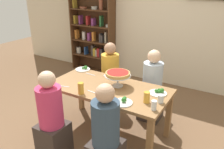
{
  "coord_description": "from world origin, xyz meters",
  "views": [
    {
      "loc": [
        1.47,
        -2.38,
        2.07
      ],
      "look_at": [
        0.0,
        0.1,
        0.89
      ],
      "focal_mm": 36.57,
      "sensor_mm": 36.0,
      "label": 1
    }
  ],
  "objects_px": {
    "beer_glass_amber_short": "(81,88)",
    "diner_near_left": "(52,122)",
    "cutlery_fork_far": "(93,92)",
    "diner_far_right": "(152,91)",
    "diner_near_right": "(106,139)",
    "deep_dish_pizza_stand": "(118,75)",
    "dining_table": "(108,93)",
    "water_glass_clear_spare": "(99,94)",
    "salad_plate_near_diner": "(83,69)",
    "salad_plate_far_diner": "(123,102)",
    "beer_glass_amber_tall": "(147,97)",
    "salad_plate_spare": "(159,92)",
    "cutlery_fork_near": "(109,76)",
    "bookshelf": "(93,25)",
    "cutlery_knife_near": "(90,74)",
    "cutlery_knife_far": "(63,86)",
    "water_glass_clear_near": "(154,105)",
    "diner_far_left": "(110,80)",
    "water_glass_clear_far": "(161,99)"
  },
  "relations": [
    {
      "from": "salad_plate_near_diner",
      "to": "salad_plate_spare",
      "type": "height_order",
      "value": "salad_plate_spare"
    },
    {
      "from": "cutlery_fork_far",
      "to": "cutlery_knife_far",
      "type": "bearing_deg",
      "value": -165.32
    },
    {
      "from": "water_glass_clear_spare",
      "to": "beer_glass_amber_short",
      "type": "bearing_deg",
      "value": -174.45
    },
    {
      "from": "dining_table",
      "to": "diner_near_left",
      "type": "bearing_deg",
      "value": -115.72
    },
    {
      "from": "diner_near_left",
      "to": "salad_plate_near_diner",
      "type": "height_order",
      "value": "diner_near_left"
    },
    {
      "from": "water_glass_clear_near",
      "to": "cutlery_fork_near",
      "type": "relative_size",
      "value": 0.63
    },
    {
      "from": "salad_plate_near_diner",
      "to": "cutlery_knife_near",
      "type": "distance_m",
      "value": 0.24
    },
    {
      "from": "bookshelf",
      "to": "diner_far_left",
      "type": "height_order",
      "value": "bookshelf"
    },
    {
      "from": "diner_far_left",
      "to": "diner_near_right",
      "type": "distance_m",
      "value": 1.61
    },
    {
      "from": "salad_plate_near_diner",
      "to": "diner_near_right",
      "type": "bearing_deg",
      "value": -43.94
    },
    {
      "from": "dining_table",
      "to": "water_glass_clear_near",
      "type": "distance_m",
      "value": 0.8
    },
    {
      "from": "salad_plate_near_diner",
      "to": "salad_plate_spare",
      "type": "xyz_separation_m",
      "value": [
        1.35,
        -0.19,
        0.0
      ]
    },
    {
      "from": "diner_near_right",
      "to": "deep_dish_pizza_stand",
      "type": "height_order",
      "value": "diner_near_right"
    },
    {
      "from": "cutlery_fork_far",
      "to": "diner_far_right",
      "type": "bearing_deg",
      "value": 69.9
    },
    {
      "from": "cutlery_fork_far",
      "to": "deep_dish_pizza_stand",
      "type": "bearing_deg",
      "value": 67.93
    },
    {
      "from": "salad_plate_far_diner",
      "to": "salad_plate_spare",
      "type": "distance_m",
      "value": 0.52
    },
    {
      "from": "deep_dish_pizza_stand",
      "to": "diner_far_right",
      "type": "bearing_deg",
      "value": 64.18
    },
    {
      "from": "diner_far_left",
      "to": "beer_glass_amber_short",
      "type": "distance_m",
      "value": 1.12
    },
    {
      "from": "dining_table",
      "to": "cutlery_fork_near",
      "type": "bearing_deg",
      "value": 120.67
    },
    {
      "from": "salad_plate_far_diner",
      "to": "beer_glass_amber_tall",
      "type": "bearing_deg",
      "value": 33.07
    },
    {
      "from": "water_glass_clear_far",
      "to": "cutlery_knife_far",
      "type": "distance_m",
      "value": 1.32
    },
    {
      "from": "diner_far_right",
      "to": "water_glass_clear_far",
      "type": "xyz_separation_m",
      "value": [
        0.38,
        -0.73,
        0.3
      ]
    },
    {
      "from": "deep_dish_pizza_stand",
      "to": "cutlery_fork_near",
      "type": "height_order",
      "value": "deep_dish_pizza_stand"
    },
    {
      "from": "deep_dish_pizza_stand",
      "to": "salad_plate_spare",
      "type": "distance_m",
      "value": 0.59
    },
    {
      "from": "diner_far_left",
      "to": "cutlery_knife_near",
      "type": "height_order",
      "value": "diner_far_left"
    },
    {
      "from": "beer_glass_amber_short",
      "to": "cutlery_knife_near",
      "type": "xyz_separation_m",
      "value": [
        -0.28,
        0.59,
        -0.07
      ]
    },
    {
      "from": "diner_near_left",
      "to": "beer_glass_amber_short",
      "type": "height_order",
      "value": "diner_near_left"
    },
    {
      "from": "diner_near_left",
      "to": "cutlery_fork_near",
      "type": "bearing_deg",
      "value": -8.63
    },
    {
      "from": "diner_near_right",
      "to": "cutlery_fork_far",
      "type": "xyz_separation_m",
      "value": [
        -0.48,
        0.45,
        0.25
      ]
    },
    {
      "from": "beer_glass_amber_tall",
      "to": "cutlery_knife_near",
      "type": "xyz_separation_m",
      "value": [
        -1.09,
        0.37,
        -0.07
      ]
    },
    {
      "from": "bookshelf",
      "to": "diner_far_right",
      "type": "bearing_deg",
      "value": -33.2
    },
    {
      "from": "bookshelf",
      "to": "salad_plate_spare",
      "type": "distance_m",
      "value": 2.98
    },
    {
      "from": "diner_near_right",
      "to": "water_glass_clear_near",
      "type": "xyz_separation_m",
      "value": [
        0.36,
        0.45,
        0.31
      ]
    },
    {
      "from": "salad_plate_near_diner",
      "to": "water_glass_clear_near",
      "type": "xyz_separation_m",
      "value": [
        1.44,
        -0.59,
        0.04
      ]
    },
    {
      "from": "cutlery_fork_near",
      "to": "cutlery_fork_far",
      "type": "xyz_separation_m",
      "value": [
        0.1,
        -0.56,
        0.0
      ]
    },
    {
      "from": "dining_table",
      "to": "deep_dish_pizza_stand",
      "type": "xyz_separation_m",
      "value": [
        0.09,
        0.1,
        0.26
      ]
    },
    {
      "from": "beer_glass_amber_short",
      "to": "cutlery_fork_far",
      "type": "relative_size",
      "value": 0.84
    },
    {
      "from": "water_glass_clear_spare",
      "to": "cutlery_knife_near",
      "type": "xyz_separation_m",
      "value": [
        -0.54,
        0.56,
        -0.04
      ]
    },
    {
      "from": "beer_glass_amber_short",
      "to": "cutlery_knife_far",
      "type": "height_order",
      "value": "beer_glass_amber_short"
    },
    {
      "from": "water_glass_clear_far",
      "to": "cutlery_fork_near",
      "type": "height_order",
      "value": "water_glass_clear_far"
    },
    {
      "from": "diner_far_left",
      "to": "water_glass_clear_near",
      "type": "height_order",
      "value": "diner_far_left"
    },
    {
      "from": "dining_table",
      "to": "salad_plate_near_diner",
      "type": "bearing_deg",
      "value": 153.05
    },
    {
      "from": "water_glass_clear_spare",
      "to": "cutlery_fork_far",
      "type": "bearing_deg",
      "value": 152.99
    },
    {
      "from": "bookshelf",
      "to": "salad_plate_spare",
      "type": "relative_size",
      "value": 9.62
    },
    {
      "from": "diner_near_left",
      "to": "beer_glass_amber_tall",
      "type": "xyz_separation_m",
      "value": [
        0.97,
        0.61,
        0.32
      ]
    },
    {
      "from": "beer_glass_amber_short",
      "to": "diner_near_left",
      "type": "bearing_deg",
      "value": -111.5
    },
    {
      "from": "bookshelf",
      "to": "beer_glass_amber_tall",
      "type": "xyz_separation_m",
      "value": [
        2.27,
        -2.14,
        -0.31
      ]
    },
    {
      "from": "dining_table",
      "to": "beer_glass_amber_short",
      "type": "xyz_separation_m",
      "value": [
        -0.2,
        -0.34,
        0.17
      ]
    },
    {
      "from": "salad_plate_far_diner",
      "to": "beer_glass_amber_short",
      "type": "distance_m",
      "value": 0.58
    },
    {
      "from": "beer_glass_amber_tall",
      "to": "bookshelf",
      "type": "bearing_deg",
      "value": 136.63
    }
  ]
}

